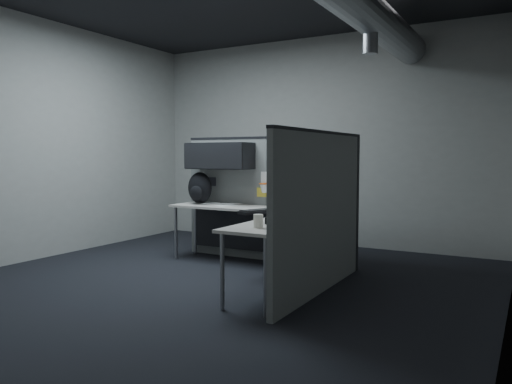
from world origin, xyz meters
The scene contains 12 objects.
room centered at (0.56, 0.00, 2.10)m, with size 5.62×5.62×3.22m.
partition_back centered at (-0.25, 1.23, 1.00)m, with size 2.44×0.42×1.63m.
partition_right centered at (1.10, 0.22, 0.82)m, with size 0.07×2.23×1.63m.
desk centered at (0.15, 0.70, 0.61)m, with size 2.31×2.11×0.73m.
monitor centered at (0.78, 0.92, 0.99)m, with size 0.61×0.61×0.50m.
keyboard centered at (0.25, 0.47, 0.75)m, with size 0.36×0.52×0.04m.
mouse centered at (0.63, 0.31, 0.75)m, with size 0.30×0.29×0.05m.
phone centered at (0.80, -0.17, 0.77)m, with size 0.28×0.29×0.11m.
bottles centered at (0.96, -0.44, 0.77)m, with size 0.13×0.18×0.08m.
cup centered at (0.79, -0.54, 0.79)m, with size 0.09×0.09×0.12m, color beige.
papers centered at (-0.72, 1.13, 0.74)m, with size 0.66×0.51×0.01m.
backpack centered at (-0.98, 1.03, 0.94)m, with size 0.37×0.34×0.43m.
Camera 1 is at (2.96, -4.45, 1.39)m, focal length 35.00 mm.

